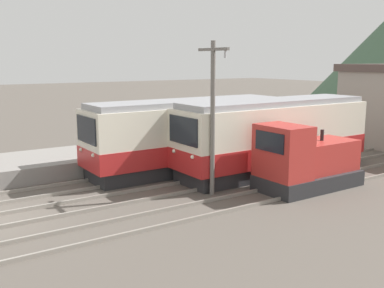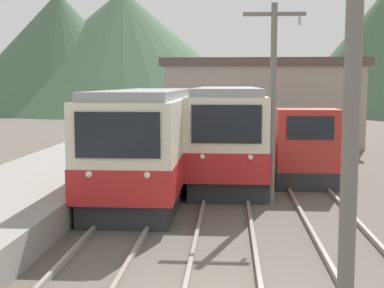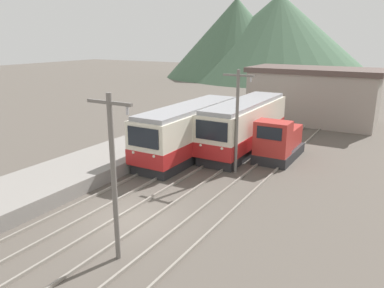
{
  "view_description": "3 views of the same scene",
  "coord_description": "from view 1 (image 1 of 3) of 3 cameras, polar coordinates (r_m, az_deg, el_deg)",
  "views": [
    {
      "loc": [
        16.76,
        -2.61,
        5.68
      ],
      "look_at": [
        -0.25,
        8.69,
        1.9
      ],
      "focal_mm": 42.0,
      "sensor_mm": 36.0,
      "label": 1
    },
    {
      "loc": [
        0.3,
        -9.1,
        3.97
      ],
      "look_at": [
        -0.91,
        8.06,
        1.99
      ],
      "focal_mm": 50.0,
      "sensor_mm": 36.0,
      "label": 2
    },
    {
      "loc": [
        10.7,
        -12.53,
        8.33
      ],
      "look_at": [
        -1.5,
        8.4,
        1.42
      ],
      "focal_mm": 35.0,
      "sensor_mm": 36.0,
      "label": 3
    }
  ],
  "objects": [
    {
      "name": "commuter_train_center",
      "position": [
        23.39,
        10.36,
        0.65
      ],
      "size": [
        2.84,
        11.15,
        3.78
      ],
      "color": "#28282B",
      "rests_on": "ground"
    },
    {
      "name": "catenary_mast_mid",
      "position": [
        18.79,
        2.66,
        4.01
      ],
      "size": [
        2.0,
        0.2,
        6.5
      ],
      "color": "slate",
      "rests_on": "ground"
    },
    {
      "name": "track_right",
      "position": [
        14.91,
        -21.47,
        -12.38
      ],
      "size": [
        1.54,
        60.0,
        0.14
      ],
      "color": "gray",
      "rests_on": "ground"
    },
    {
      "name": "commuter_train_left",
      "position": [
        23.44,
        -0.51,
        0.78
      ],
      "size": [
        2.84,
        11.1,
        3.72
      ],
      "color": "#28282B",
      "rests_on": "ground"
    },
    {
      "name": "shunting_locomotive",
      "position": [
        20.77,
        14.12,
        -2.27
      ],
      "size": [
        2.4,
        4.95,
        3.0
      ],
      "color": "#28282B",
      "rests_on": "ground"
    }
  ]
}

